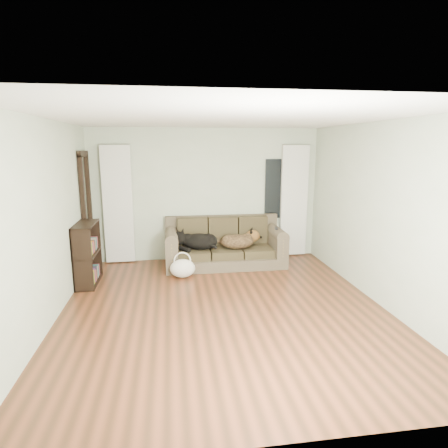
{
  "coord_description": "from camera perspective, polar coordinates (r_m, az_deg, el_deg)",
  "views": [
    {
      "loc": [
        -0.71,
        -4.88,
        2.25
      ],
      "look_at": [
        0.23,
        1.6,
        0.89
      ],
      "focal_mm": 30.0,
      "sensor_mm": 36.0,
      "label": 1
    }
  ],
  "objects": [
    {
      "name": "floor",
      "position": [
        5.42,
        -0.01,
        -12.77
      ],
      "size": [
        5.0,
        5.0,
        0.0
      ],
      "primitive_type": "plane",
      "color": "#3E2413",
      "rests_on": "ground"
    },
    {
      "name": "window_pane",
      "position": [
        7.7,
        8.08,
        5.32
      ],
      "size": [
        0.5,
        0.03,
        1.2
      ],
      "primitive_type": "cube",
      "color": "black",
      "rests_on": "wall_back"
    },
    {
      "name": "curtain_left",
      "position": [
        7.45,
        -15.85,
        2.83
      ],
      "size": [
        0.55,
        0.08,
        2.25
      ],
      "primitive_type": "cube",
      "color": "silver",
      "rests_on": "ground"
    },
    {
      "name": "sofa",
      "position": [
        7.16,
        0.13,
        -2.8
      ],
      "size": [
        2.25,
        0.97,
        0.92
      ],
      "primitive_type": "cube",
      "color": "#3C3429",
      "rests_on": "floor"
    },
    {
      "name": "dog_shepherd",
      "position": [
        7.12,
        2.31,
        -2.56
      ],
      "size": [
        0.66,
        0.47,
        0.29
      ],
      "primitive_type": "ellipsoid",
      "rotation": [
        0.0,
        0.0,
        3.13
      ],
      "color": "black",
      "rests_on": "sofa"
    },
    {
      "name": "bookshelf",
      "position": [
        6.6,
        -20.11,
        -4.35
      ],
      "size": [
        0.38,
        0.84,
        1.02
      ],
      "primitive_type": "cube",
      "rotation": [
        0.0,
        0.0,
        -0.09
      ],
      "color": "black",
      "rests_on": "floor"
    },
    {
      "name": "wall_back",
      "position": [
        7.47,
        -2.77,
        4.45
      ],
      "size": [
        4.5,
        0.04,
        2.6
      ],
      "primitive_type": "cube",
      "color": "#B8C2AB",
      "rests_on": "ground"
    },
    {
      "name": "dog_black_lab",
      "position": [
        7.07,
        -4.11,
        -2.76
      ],
      "size": [
        0.84,
        0.74,
        0.3
      ],
      "primitive_type": "ellipsoid",
      "rotation": [
        0.0,
        0.0,
        -0.44
      ],
      "color": "black",
      "rests_on": "sofa"
    },
    {
      "name": "ceiling",
      "position": [
        4.94,
        -0.02,
        15.83
      ],
      "size": [
        5.0,
        5.0,
        0.0
      ],
      "primitive_type": "plane",
      "color": "white",
      "rests_on": "ground"
    },
    {
      "name": "tv_remote",
      "position": [
        7.13,
        7.98,
        -0.65
      ],
      "size": [
        0.08,
        0.17,
        0.02
      ],
      "primitive_type": "cube",
      "rotation": [
        0.0,
        0.0,
        -0.22
      ],
      "color": "black",
      "rests_on": "sofa"
    },
    {
      "name": "wall_right",
      "position": [
        5.78,
        22.64,
        1.4
      ],
      "size": [
        0.04,
        5.0,
        2.6
      ],
      "primitive_type": "cube",
      "color": "#B8C2AB",
      "rests_on": "ground"
    },
    {
      "name": "tote_bag",
      "position": [
        6.61,
        -6.33,
        -6.74
      ],
      "size": [
        0.53,
        0.47,
        0.32
      ],
      "primitive_type": "ellipsoid",
      "rotation": [
        0.0,
        0.0,
        -0.34
      ],
      "color": "silver",
      "rests_on": "floor"
    },
    {
      "name": "wall_left",
      "position": [
        5.2,
        -25.35,
        0.1
      ],
      "size": [
        0.04,
        5.0,
        2.6
      ],
      "primitive_type": "cube",
      "color": "#B8C2AB",
      "rests_on": "ground"
    },
    {
      "name": "door_casing",
      "position": [
        7.19,
        -20.13,
        1.44
      ],
      "size": [
        0.07,
        0.6,
        2.1
      ],
      "primitive_type": "cube",
      "color": "black",
      "rests_on": "ground"
    },
    {
      "name": "curtain_right",
      "position": [
        7.79,
        10.61,
        3.46
      ],
      "size": [
        0.55,
        0.08,
        2.25
      ],
      "primitive_type": "cube",
      "color": "silver",
      "rests_on": "ground"
    }
  ]
}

